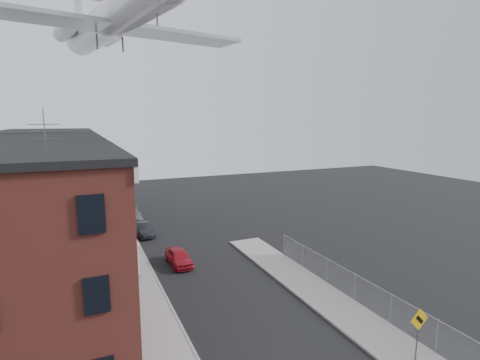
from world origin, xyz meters
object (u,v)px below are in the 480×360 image
Objects in this scene: street_tree at (116,198)px; airplane at (110,20)px; utility_pole at (124,207)px; car_near at (179,257)px; car_far at (134,215)px; car_mid at (143,229)px; warning_sign at (418,326)px.

airplane reaches higher than street_tree.
airplane reaches higher than utility_pole.
car_near is 15.26m from car_far.
car_far is 0.16× the size of airplane.
utility_pole is 2.30× the size of car_mid.
utility_pole is (-11.20, 19.03, 2.79)m from warning_sign.
warning_sign is 18.27m from car_near.
airplane reaches higher than warning_sign.
street_tree is 1.21× the size of car_far.
warning_sign reaches higher than car_far.
street_tree is 1.33× the size of car_mid.
street_tree is (-10.87, 28.95, 1.57)m from warning_sign.
car_mid is at bearing -88.13° from car_far.
utility_pole is 8.09m from car_mid.
car_mid is (-8.77, 25.60, -1.24)m from warning_sign.
car_near is at bearing -74.28° from street_tree.
car_near is at bearing -66.10° from airplane.
utility_pole is 16.54m from airplane.
airplane is at bearing 113.96° from warning_sign.
car_far is (2.03, 2.89, -2.83)m from street_tree.
car_far is at bearing 79.57° from utility_pole.
street_tree is at bearing 110.58° from warning_sign.
car_mid is 0.15× the size of airplane.
warning_sign is at bearing -59.52° from utility_pole.
car_near is at bearing -32.07° from utility_pole.
street_tree reaches higher than car_far.
street_tree is at bearing 115.18° from car_mid.
car_far is (-8.84, 31.84, -1.26)m from warning_sign.
warning_sign reaches higher than car_near.
car_near is 0.15× the size of airplane.
car_mid is at bearing 96.46° from car_near.
car_near is at bearing 114.00° from warning_sign.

